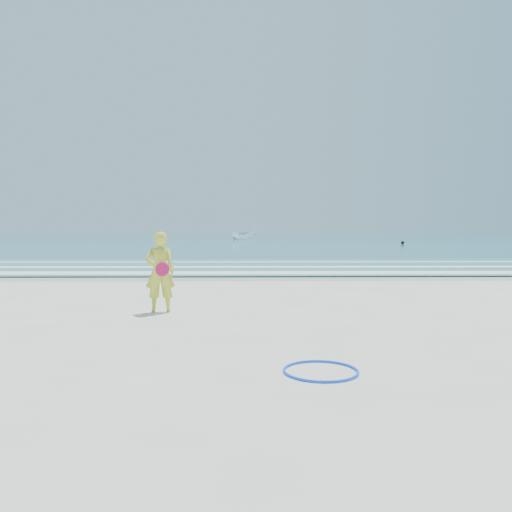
{
  "coord_description": "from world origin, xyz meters",
  "views": [
    {
      "loc": [
        0.5,
        -7.96,
        1.63
      ],
      "look_at": [
        0.68,
        4.0,
        1.0
      ],
      "focal_mm": 35.0,
      "sensor_mm": 36.0,
      "label": 1
    }
  ],
  "objects": [
    {
      "name": "wet_sand",
      "position": [
        0.0,
        9.0,
        0.0
      ],
      "size": [
        400.0,
        2.4,
        0.0
      ],
      "primitive_type": "cube",
      "color": "#B2A893",
      "rests_on": "ground"
    },
    {
      "name": "ocean",
      "position": [
        0.0,
        105.0,
        0.02
      ],
      "size": [
        400.0,
        190.0,
        0.04
      ],
      "primitive_type": "cube",
      "color": "#19727F",
      "rests_on": "ground"
    },
    {
      "name": "woman",
      "position": [
        -1.25,
        1.86,
        0.8
      ],
      "size": [
        0.65,
        0.5,
        1.59
      ],
      "color": "yellow",
      "rests_on": "ground"
    },
    {
      "name": "boat",
      "position": [
        -0.31,
        74.67,
        0.83
      ],
      "size": [
        4.39,
        2.8,
        1.59
      ],
      "primitive_type": "imported",
      "rotation": [
        0.0,
        0.0,
        1.9
      ],
      "color": "white",
      "rests_on": "ocean"
    },
    {
      "name": "foam_near",
      "position": [
        0.0,
        10.3,
        0.05
      ],
      "size": [
        400.0,
        1.4,
        0.01
      ],
      "primitive_type": "cube",
      "color": "white",
      "rests_on": "shallow"
    },
    {
      "name": "shallow",
      "position": [
        0.0,
        14.0,
        0.04
      ],
      "size": [
        400.0,
        10.0,
        0.01
      ],
      "primitive_type": "cube",
      "color": "#59B7AD",
      "rests_on": "ocean"
    },
    {
      "name": "ground",
      "position": [
        0.0,
        0.0,
        0.0
      ],
      "size": [
        400.0,
        400.0,
        0.0
      ],
      "primitive_type": "plane",
      "color": "silver",
      "rests_on": "ground"
    },
    {
      "name": "buoy",
      "position": [
        17.6,
        47.01,
        0.23
      ],
      "size": [
        0.38,
        0.38,
        0.38
      ],
      "primitive_type": "sphere",
      "color": "black",
      "rests_on": "ocean"
    },
    {
      "name": "hoop",
      "position": [
        1.33,
        -2.34,
        0.02
      ],
      "size": [
        0.95,
        0.95,
        0.03
      ],
      "primitive_type": "torus",
      "rotation": [
        0.0,
        0.0,
        0.1
      ],
      "color": "#0E4EFF",
      "rests_on": "ground"
    },
    {
      "name": "foam_mid",
      "position": [
        0.0,
        13.2,
        0.05
      ],
      "size": [
        400.0,
        0.9,
        0.01
      ],
      "primitive_type": "cube",
      "color": "white",
      "rests_on": "shallow"
    },
    {
      "name": "foam_far",
      "position": [
        0.0,
        16.5,
        0.05
      ],
      "size": [
        400.0,
        0.6,
        0.01
      ],
      "primitive_type": "cube",
      "color": "white",
      "rests_on": "shallow"
    }
  ]
}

